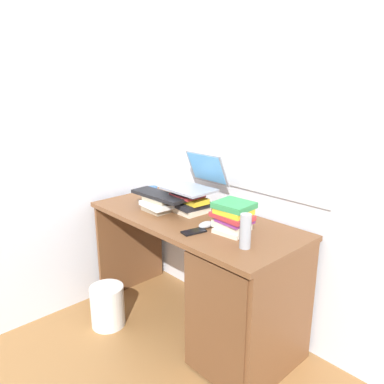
{
  "coord_description": "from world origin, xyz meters",
  "views": [
    {
      "loc": [
        1.61,
        -1.5,
        1.56
      ],
      "look_at": [
        0.05,
        -0.04,
        0.95
      ],
      "focal_mm": 35.17,
      "sensor_mm": 36.0,
      "label": 1
    }
  ],
  "objects_px": {
    "keyboard": "(159,195)",
    "wastebasket": "(108,306)",
    "laptop": "(197,180)",
    "computer_mouse": "(206,225)",
    "book_stack_keyboard_riser": "(160,204)",
    "mug": "(153,193)",
    "cell_phone": "(194,232)",
    "book_stack_tall": "(189,202)",
    "book_stack_side": "(233,217)",
    "desk": "(232,291)",
    "water_bottle": "(245,231)"
  },
  "relations": [
    {
      "from": "desk",
      "to": "mug",
      "type": "relative_size",
      "value": 13.01
    },
    {
      "from": "book_stack_tall",
      "to": "cell_phone",
      "type": "distance_m",
      "value": 0.36
    },
    {
      "from": "water_bottle",
      "to": "book_stack_keyboard_riser",
      "type": "bearing_deg",
      "value": 176.11
    },
    {
      "from": "desk",
      "to": "book_stack_keyboard_riser",
      "type": "distance_m",
      "value": 0.72
    },
    {
      "from": "mug",
      "to": "cell_phone",
      "type": "bearing_deg",
      "value": -18.65
    },
    {
      "from": "keyboard",
      "to": "wastebasket",
      "type": "bearing_deg",
      "value": -114.37
    },
    {
      "from": "book_stack_keyboard_riser",
      "to": "keyboard",
      "type": "distance_m",
      "value": 0.06
    },
    {
      "from": "desk",
      "to": "book_stack_tall",
      "type": "xyz_separation_m",
      "value": [
        -0.45,
        0.08,
        0.41
      ]
    },
    {
      "from": "wastebasket",
      "to": "book_stack_tall",
      "type": "bearing_deg",
      "value": 57.77
    },
    {
      "from": "computer_mouse",
      "to": "water_bottle",
      "type": "relative_size",
      "value": 0.58
    },
    {
      "from": "desk",
      "to": "wastebasket",
      "type": "xyz_separation_m",
      "value": [
        -0.74,
        -0.39,
        -0.28
      ]
    },
    {
      "from": "book_stack_tall",
      "to": "keyboard",
      "type": "bearing_deg",
      "value": -142.87
    },
    {
      "from": "book_stack_side",
      "to": "laptop",
      "type": "bearing_deg",
      "value": 163.34
    },
    {
      "from": "wastebasket",
      "to": "desk",
      "type": "bearing_deg",
      "value": 27.76
    },
    {
      "from": "cell_phone",
      "to": "water_bottle",
      "type": "bearing_deg",
      "value": 20.23
    },
    {
      "from": "mug",
      "to": "cell_phone",
      "type": "xyz_separation_m",
      "value": [
        0.67,
        -0.23,
        -0.04
      ]
    },
    {
      "from": "cell_phone",
      "to": "wastebasket",
      "type": "height_order",
      "value": "cell_phone"
    },
    {
      "from": "water_bottle",
      "to": "book_stack_side",
      "type": "bearing_deg",
      "value": 148.6
    },
    {
      "from": "book_stack_tall",
      "to": "book_stack_keyboard_riser",
      "type": "distance_m",
      "value": 0.19
    },
    {
      "from": "water_bottle",
      "to": "wastebasket",
      "type": "xyz_separation_m",
      "value": [
        -0.89,
        -0.3,
        -0.72
      ]
    },
    {
      "from": "book_stack_keyboard_riser",
      "to": "wastebasket",
      "type": "bearing_deg",
      "value": -112.25
    },
    {
      "from": "book_stack_side",
      "to": "book_stack_keyboard_riser",
      "type": "bearing_deg",
      "value": -174.45
    },
    {
      "from": "mug",
      "to": "water_bottle",
      "type": "height_order",
      "value": "water_bottle"
    },
    {
      "from": "mug",
      "to": "laptop",
      "type": "bearing_deg",
      "value": 7.82
    },
    {
      "from": "book_stack_tall",
      "to": "keyboard",
      "type": "relative_size",
      "value": 0.59
    },
    {
      "from": "computer_mouse",
      "to": "book_stack_tall",
      "type": "bearing_deg",
      "value": 156.55
    },
    {
      "from": "laptop",
      "to": "water_bottle",
      "type": "xyz_separation_m",
      "value": [
        0.6,
        -0.23,
        -0.11
      ]
    },
    {
      "from": "book_stack_keyboard_riser",
      "to": "cell_phone",
      "type": "xyz_separation_m",
      "value": [
        0.43,
        -0.1,
        -0.04
      ]
    },
    {
      "from": "book_stack_tall",
      "to": "mug",
      "type": "relative_size",
      "value": 2.29
    },
    {
      "from": "book_stack_keyboard_riser",
      "to": "book_stack_side",
      "type": "distance_m",
      "value": 0.58
    },
    {
      "from": "book_stack_side",
      "to": "keyboard",
      "type": "relative_size",
      "value": 0.54
    },
    {
      "from": "desk",
      "to": "keyboard",
      "type": "relative_size",
      "value": 3.36
    },
    {
      "from": "mug",
      "to": "water_bottle",
      "type": "relative_size",
      "value": 0.61
    },
    {
      "from": "keyboard",
      "to": "computer_mouse",
      "type": "relative_size",
      "value": 4.04
    },
    {
      "from": "desk",
      "to": "computer_mouse",
      "type": "distance_m",
      "value": 0.41
    },
    {
      "from": "laptop",
      "to": "desk",
      "type": "bearing_deg",
      "value": -17.67
    },
    {
      "from": "water_bottle",
      "to": "cell_phone",
      "type": "relative_size",
      "value": 1.31
    },
    {
      "from": "book_stack_tall",
      "to": "book_stack_side",
      "type": "relative_size",
      "value": 1.09
    },
    {
      "from": "desk",
      "to": "water_bottle",
      "type": "xyz_separation_m",
      "value": [
        0.15,
        -0.09,
        0.44
      ]
    },
    {
      "from": "laptop",
      "to": "computer_mouse",
      "type": "xyz_separation_m",
      "value": [
        0.27,
        -0.18,
        -0.18
      ]
    },
    {
      "from": "laptop",
      "to": "mug",
      "type": "bearing_deg",
      "value": -172.18
    },
    {
      "from": "computer_mouse",
      "to": "keyboard",
      "type": "bearing_deg",
      "value": -179.97
    },
    {
      "from": "book_stack_tall",
      "to": "computer_mouse",
      "type": "relative_size",
      "value": 2.39
    },
    {
      "from": "book_stack_keyboard_riser",
      "to": "wastebasket",
      "type": "height_order",
      "value": "book_stack_keyboard_riser"
    },
    {
      "from": "desk",
      "to": "wastebasket",
      "type": "relative_size",
      "value": 5.03
    },
    {
      "from": "keyboard",
      "to": "wastebasket",
      "type": "relative_size",
      "value": 1.5
    },
    {
      "from": "book_stack_keyboard_riser",
      "to": "cell_phone",
      "type": "relative_size",
      "value": 1.71
    },
    {
      "from": "computer_mouse",
      "to": "wastebasket",
      "type": "height_order",
      "value": "computer_mouse"
    },
    {
      "from": "book_stack_side",
      "to": "water_bottle",
      "type": "height_order",
      "value": "water_bottle"
    },
    {
      "from": "desk",
      "to": "wastebasket",
      "type": "height_order",
      "value": "desk"
    }
  ]
}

